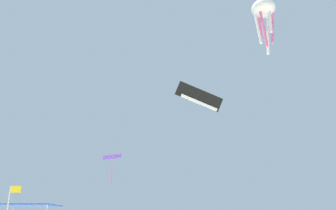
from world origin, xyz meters
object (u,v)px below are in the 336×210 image
canopy_tent (28,207)px  kite_parafoil_black (198,97)px  kite_diamond_purple (111,158)px  kite_octopus_white (263,11)px

canopy_tent → kite_parafoil_black: bearing=58.2°
kite_diamond_purple → kite_octopus_white: size_ratio=0.52×
kite_parafoil_black → kite_octopus_white: size_ratio=1.05×
canopy_tent → kite_diamond_purple: 18.18m
kite_parafoil_black → kite_octopus_white: (6.02, -9.26, 5.96)m
kite_diamond_purple → kite_octopus_white: 22.37m
kite_octopus_white → canopy_tent: bearing=-89.6°
kite_parafoil_black → kite_octopus_white: bearing=-68.2°
kite_parafoil_black → kite_octopus_white: 12.55m
canopy_tent → kite_octopus_white: kite_octopus_white is taller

